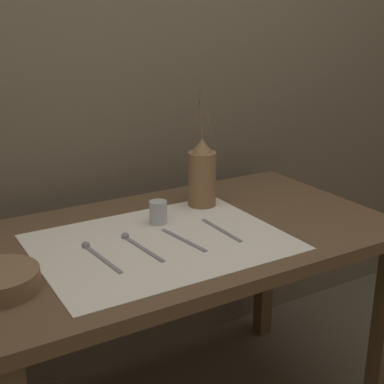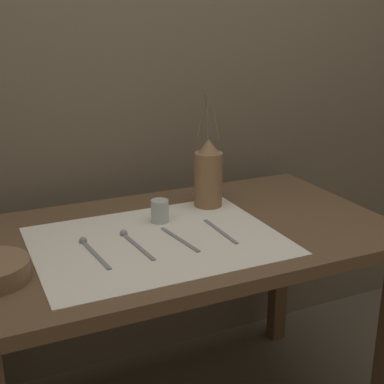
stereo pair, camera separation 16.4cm
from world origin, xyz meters
name	(u,v)px [view 1 (the left image)]	position (x,y,z in m)	size (l,w,h in m)	color
stone_wall_back	(112,69)	(0.00, 0.49, 1.20)	(7.00, 0.06, 2.40)	#6B5E4C
wooden_table	(181,258)	(0.00, 0.00, 0.65)	(1.33, 0.77, 0.75)	brown
linen_cloth	(161,242)	(-0.10, -0.05, 0.75)	(0.72, 0.54, 0.00)	silver
pitcher_with_flowers	(202,175)	(0.18, 0.16, 0.86)	(0.10, 0.10, 0.44)	olive
glass_tumbler_near	(158,212)	(-0.03, 0.09, 0.79)	(0.06, 0.06, 0.07)	#B7C1BC
spoon_outer	(93,251)	(-0.30, -0.02, 0.75)	(0.04, 0.22, 0.02)	gray
spoon_inner	(133,241)	(-0.17, -0.01, 0.75)	(0.04, 0.22, 0.02)	gray
knife_center	(183,240)	(-0.03, -0.08, 0.75)	(0.04, 0.21, 0.00)	gray
fork_inner	(221,230)	(0.10, -0.07, 0.75)	(0.01, 0.21, 0.00)	gray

